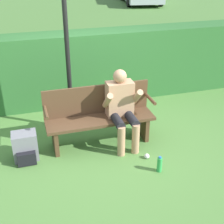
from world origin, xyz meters
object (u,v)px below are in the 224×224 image
Objects in this scene: backpack at (25,147)px; signpost at (67,40)px; person_seated at (122,105)px; park_bench at (99,115)px; water_bottle at (160,164)px.

backpack is 1.65m from signpost.
signpost reaches higher than person_seated.
park_bench is 1.21m from signpost.
signpost is at bearing 135.97° from person_seated.
park_bench is 1.17m from water_bottle.
water_bottle is 0.09× the size of signpost.
park_bench is 6.91× the size of water_bottle.
water_bottle is at bearing -25.26° from backpack.
signpost is at bearing 124.06° from park_bench.
signpost is at bearing 40.87° from backpack.
person_seated is at bearing 107.29° from water_bottle.
park_bench is 1.16m from backpack.
signpost reaches higher than park_bench.
person_seated is 1.25m from signpost.
water_bottle is at bearing -72.71° from person_seated.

